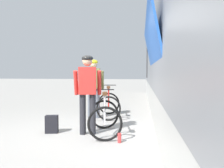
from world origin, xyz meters
TOP-DOWN VIEW (x-y plane):
  - ground_plane at (0.00, 0.00)m, footprint 80.00×80.00m
  - train_car at (3.19, 0.87)m, footprint 3.21×19.03m
  - cyclist_near_in_red at (0.21, 0.09)m, footprint 0.64×0.37m
  - cyclist_far_in_olive at (-0.03, 1.85)m, footprint 0.64×0.36m
  - bicycle_near_silver at (0.59, 0.11)m, footprint 0.89×1.18m
  - bicycle_far_red at (0.40, 2.01)m, footprint 0.85×1.16m
  - backpack_on_platform at (-0.63, 0.09)m, footprint 0.31×0.23m
  - water_bottle_near_the_bikes at (0.98, -0.42)m, footprint 0.07×0.07m

SIDE VIEW (x-z plane):
  - ground_plane at x=0.00m, z-range 0.00..0.00m
  - water_bottle_near_the_bikes at x=0.98m, z-range 0.00..0.19m
  - backpack_on_platform at x=-0.63m, z-range 0.00..0.40m
  - bicycle_near_silver at x=0.59m, z-range -0.09..0.89m
  - bicycle_far_red at x=0.40m, z-range -0.09..0.89m
  - cyclist_near_in_red at x=0.21m, z-range 0.17..1.94m
  - cyclist_far_in_olive at x=-0.03m, z-range 0.17..1.94m
  - train_car at x=3.19m, z-range 0.03..3.91m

